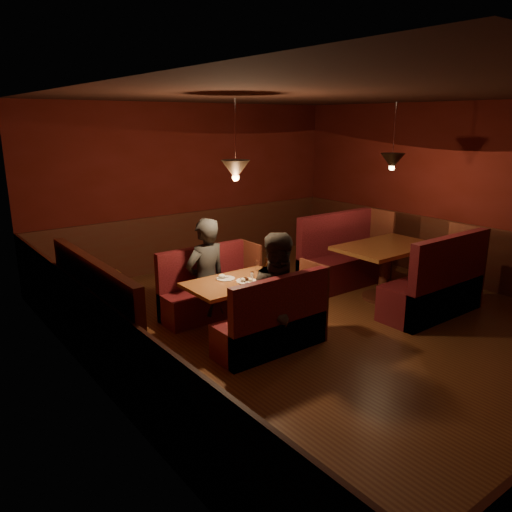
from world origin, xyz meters
TOP-DOWN VIEW (x-y plane):
  - room at (-0.28, 0.04)m, footprint 6.02×7.02m
  - main_table at (-1.09, 0.52)m, footprint 1.26×0.77m
  - main_bench_far at (-1.07, 1.24)m, footprint 1.39×0.50m
  - main_bench_near at (-1.07, -0.19)m, footprint 1.39×0.50m
  - second_table at (1.36, 0.20)m, footprint 1.47×0.94m
  - second_bench_far at (1.40, 1.07)m, footprint 1.62×0.61m
  - second_bench_near at (1.40, -0.68)m, footprint 1.62×0.61m
  - diner_a at (-1.19, 1.11)m, footprint 0.68×0.49m
  - diner_b at (-0.95, -0.16)m, footprint 0.96×0.81m

SIDE VIEW (x-z plane):
  - main_bench_far at x=-1.07m, z-range -0.17..0.77m
  - main_bench_near at x=-1.07m, z-range -0.17..0.77m
  - second_bench_far at x=1.40m, z-range -0.21..0.95m
  - second_bench_near at x=1.40m, z-range -0.21..0.95m
  - main_table at x=-1.09m, z-range 0.08..0.96m
  - second_table at x=1.36m, z-range 0.20..1.03m
  - diner_a at x=-1.19m, z-range 0.00..1.74m
  - diner_b at x=-0.95m, z-range 0.00..1.74m
  - room at x=-0.28m, z-range -0.41..2.51m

